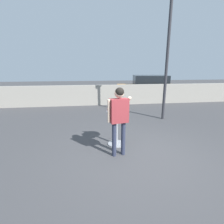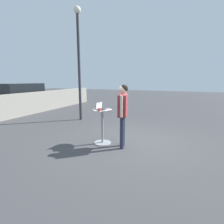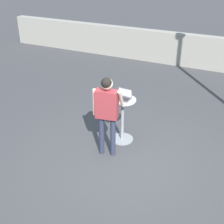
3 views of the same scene
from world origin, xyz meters
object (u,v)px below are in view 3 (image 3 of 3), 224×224
Objects in this scene: cafe_table at (122,118)px; standing_person at (107,107)px; coffee_mug at (113,96)px; laptop at (123,97)px.

standing_person reaches higher than cafe_table.
cafe_table is at bearing 85.14° from standing_person.
laptop is at bearing 12.97° from coffee_mug.
cafe_table is 0.51m from laptop.
coffee_mug is at bearing -167.03° from laptop.
coffee_mug is (-0.23, -0.02, 0.51)m from cafe_table.
laptop is 0.20× the size of standing_person.
cafe_table is at bearing -96.39° from laptop.
coffee_mug is 0.07× the size of standing_person.
standing_person is (-0.06, -0.65, 0.58)m from cafe_table.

